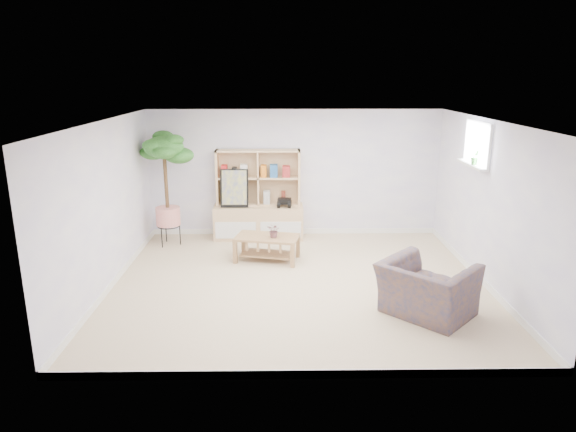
{
  "coord_description": "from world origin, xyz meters",
  "views": [
    {
      "loc": [
        -0.26,
        -7.12,
        3.01
      ],
      "look_at": [
        -0.15,
        0.2,
        0.99
      ],
      "focal_mm": 32.0,
      "sensor_mm": 36.0,
      "label": 1
    }
  ],
  "objects_px": {
    "storage_unit": "(258,195)",
    "armchair": "(427,286)",
    "coffee_table": "(267,248)",
    "floor_tree": "(166,190)"
  },
  "relations": [
    {
      "from": "floor_tree",
      "to": "armchair",
      "type": "xyz_separation_m",
      "value": [
        3.91,
        -2.9,
        -0.63
      ]
    },
    {
      "from": "coffee_table",
      "to": "floor_tree",
      "type": "relative_size",
      "value": 0.5
    },
    {
      "from": "storage_unit",
      "to": "armchair",
      "type": "relative_size",
      "value": 1.54
    },
    {
      "from": "coffee_table",
      "to": "floor_tree",
      "type": "distance_m",
      "value": 2.16
    },
    {
      "from": "floor_tree",
      "to": "armchair",
      "type": "bearing_deg",
      "value": -36.53
    },
    {
      "from": "coffee_table",
      "to": "armchair",
      "type": "relative_size",
      "value": 0.95
    },
    {
      "from": "storage_unit",
      "to": "armchair",
      "type": "xyz_separation_m",
      "value": [
        2.29,
        -3.3,
        -0.43
      ]
    },
    {
      "from": "armchair",
      "to": "floor_tree",
      "type": "bearing_deg",
      "value": 7.97
    },
    {
      "from": "storage_unit",
      "to": "coffee_table",
      "type": "relative_size",
      "value": 1.63
    },
    {
      "from": "floor_tree",
      "to": "armchair",
      "type": "relative_size",
      "value": 1.9
    }
  ]
}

